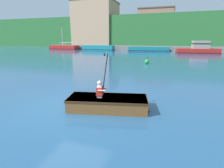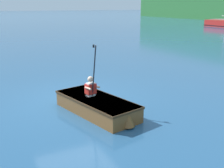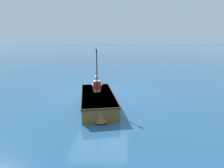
% 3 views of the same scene
% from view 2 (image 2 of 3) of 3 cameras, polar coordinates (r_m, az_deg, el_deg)
% --- Properties ---
extents(ground_plane, '(300.00, 300.00, 0.00)m').
position_cam_2_polar(ground_plane, '(9.33, -7.64, -3.09)').
color(ground_plane, '#28567F').
extents(rowboat_foreground, '(2.95, 1.65, 0.45)m').
position_cam_2_polar(rowboat_foreground, '(7.99, -2.98, -4.28)').
color(rowboat_foreground, brown).
rests_on(rowboat_foreground, ground).
extents(person_paddler, '(0.43, 0.40, 1.51)m').
position_cam_2_polar(person_paddler, '(8.08, -4.32, -0.56)').
color(person_paddler, silver).
rests_on(person_paddler, rowboat_foreground).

